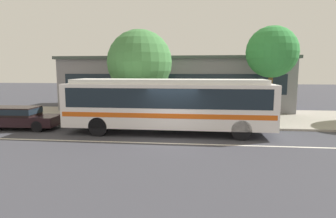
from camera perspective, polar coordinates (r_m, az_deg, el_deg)
name	(u,v)px	position (r m, az deg, el deg)	size (l,w,h in m)	color
ground_plane	(172,139)	(14.13, 0.79, -6.14)	(120.00, 120.00, 0.00)	#3A3A42
sidewalk_slab	(181,117)	(20.69, 2.59, -1.53)	(60.00, 8.00, 0.12)	gray
lane_stripe_center	(170,143)	(13.36, 0.46, -6.94)	(56.00, 0.16, 0.01)	silver
transit_bus	(168,102)	(15.22, 0.06, 1.39)	(11.05, 2.61, 2.93)	white
sedan_behind_bus	(16,117)	(18.77, -28.18, -1.35)	(4.82, 1.86, 1.29)	black
pedestrian_waiting_near_sign	(178,106)	(18.47, 2.13, 0.59)	(0.44, 0.44, 1.66)	#322E3F
pedestrian_walking_along_curb	(264,108)	(18.44, 18.71, 0.19)	(0.48, 0.48, 1.68)	navy
pedestrian_standing_by_tree	(208,108)	(18.29, 7.98, 0.29)	(0.43, 0.43, 1.58)	navy
bus_stop_sign	(223,97)	(17.29, 11.10, 2.37)	(0.08, 0.44, 2.65)	gray
street_tree_near_stop	(140,62)	(19.37, -5.70, 9.29)	(4.35, 4.35, 5.99)	brown
street_tree_mid_block	(272,52)	(20.27, 20.17, 10.67)	(3.40, 3.40, 6.19)	brown
station_building	(176,83)	(26.06, 1.60, 5.28)	(19.21, 8.31, 4.53)	gray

